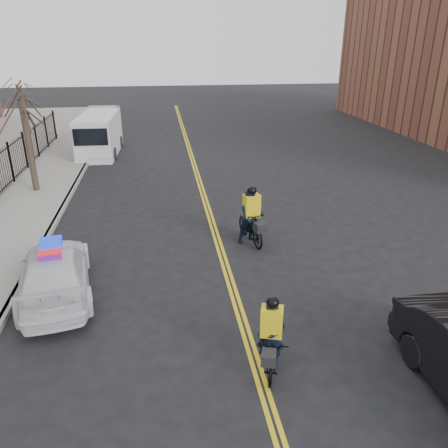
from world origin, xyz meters
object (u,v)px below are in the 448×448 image
at_px(cargo_van, 99,135).
at_px(cyclist_far, 251,221).
at_px(police_cruiser, 55,272).
at_px(cyclist_near, 271,343).

relative_size(cargo_van, cyclist_far, 2.74).
height_order(police_cruiser, cyclist_far, cyclist_far).
distance_m(police_cruiser, cargo_van, 16.36).
bearing_deg(cyclist_near, cyclist_far, 99.98).
xyz_separation_m(police_cruiser, cyclist_near, (5.17, -3.74, -0.07)).
distance_m(police_cruiser, cyclist_near, 6.38).
relative_size(police_cruiser, cargo_van, 0.84).
bearing_deg(cyclist_far, cyclist_near, -109.63).
xyz_separation_m(police_cruiser, cargo_van, (-0.62, 16.34, 0.49)).
bearing_deg(cyclist_far, police_cruiser, -169.12).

